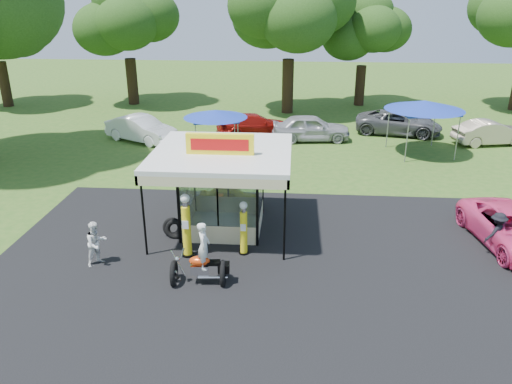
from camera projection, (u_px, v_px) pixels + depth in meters
ground at (265, 298)px, 16.03m from camera, size 120.00×120.00×0.00m
asphalt_apron at (268, 266)px, 17.87m from camera, size 20.00×14.00×0.04m
gas_station_kiosk at (223, 188)px, 20.14m from camera, size 5.40×5.40×4.18m
gas_pump_left at (187, 227)px, 18.12m from camera, size 0.47×0.47×2.50m
gas_pump_right at (244, 229)px, 18.34m from camera, size 0.40×0.40×2.13m
motorcycle at (202, 260)px, 16.49m from camera, size 2.00×1.07×2.33m
spare_tires at (174, 228)px, 19.84m from camera, size 0.97×0.61×0.83m
kiosk_car at (231, 197)px, 22.66m from camera, size 2.82×1.13×0.96m
spectator_west at (96, 243)px, 17.72m from camera, size 0.99×1.03×1.66m
spectator_east_a at (497, 233)px, 18.53m from camera, size 1.21×1.03×1.63m
bg_car_a at (141, 129)px, 32.67m from camera, size 5.30×3.93×1.67m
bg_car_b at (254, 125)px, 34.00m from camera, size 5.56×3.55×1.50m
bg_car_c at (311, 128)px, 32.83m from camera, size 5.28×2.58×1.73m
bg_car_d at (399, 123)px, 34.41m from camera, size 6.23×3.89×1.61m
bg_car_e at (491, 133)px, 32.02m from camera, size 4.93×2.59×1.55m
tent_west at (215, 114)px, 29.65m from camera, size 3.81×3.81×2.67m
tent_east at (425, 106)px, 29.38m from camera, size 4.65×4.65×3.25m
oak_far_b at (127, 21)px, 41.60m from camera, size 9.08×9.08×10.83m
oak_far_c at (289, 13)px, 38.11m from camera, size 10.26×10.26×12.09m
oak_far_d at (364, 34)px, 41.48m from camera, size 7.87×7.87×9.37m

